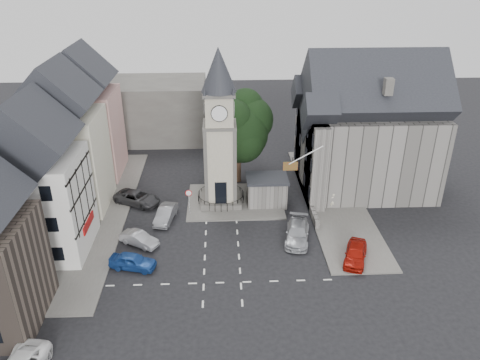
{
  "coord_description": "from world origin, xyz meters",
  "views": [
    {
      "loc": [
        0.13,
        -35.76,
        24.17
      ],
      "look_at": [
        1.89,
        5.0,
        4.06
      ],
      "focal_mm": 35.0,
      "sensor_mm": 36.0,
      "label": 1
    }
  ],
  "objects_px": {
    "stone_shelter": "(267,190)",
    "clock_tower": "(220,130)",
    "car_east_red": "(356,254)",
    "car_west_blue": "(133,261)",
    "pedestrian": "(332,201)"
  },
  "relations": [
    {
      "from": "pedestrian",
      "to": "car_east_red",
      "type": "bearing_deg",
      "value": 71.47
    },
    {
      "from": "clock_tower",
      "to": "car_west_blue",
      "type": "height_order",
      "value": "clock_tower"
    },
    {
      "from": "stone_shelter",
      "to": "car_east_red",
      "type": "distance_m",
      "value": 12.48
    },
    {
      "from": "pedestrian",
      "to": "car_west_blue",
      "type": "bearing_deg",
      "value": 7.61
    },
    {
      "from": "stone_shelter",
      "to": "car_west_blue",
      "type": "relative_size",
      "value": 1.08
    },
    {
      "from": "clock_tower",
      "to": "car_east_red",
      "type": "distance_m",
      "value": 17.54
    },
    {
      "from": "clock_tower",
      "to": "stone_shelter",
      "type": "distance_m",
      "value": 8.15
    },
    {
      "from": "car_east_red",
      "to": "pedestrian",
      "type": "relative_size",
      "value": 2.44
    },
    {
      "from": "stone_shelter",
      "to": "car_west_blue",
      "type": "height_order",
      "value": "stone_shelter"
    },
    {
      "from": "clock_tower",
      "to": "stone_shelter",
      "type": "xyz_separation_m",
      "value": [
        4.8,
        -0.49,
        -6.57
      ]
    },
    {
      "from": "stone_shelter",
      "to": "pedestrian",
      "type": "xyz_separation_m",
      "value": [
        6.7,
        -1.37,
        -0.66
      ]
    },
    {
      "from": "clock_tower",
      "to": "car_west_blue",
      "type": "bearing_deg",
      "value": -123.83
    },
    {
      "from": "stone_shelter",
      "to": "clock_tower",
      "type": "bearing_deg",
      "value": 174.16
    },
    {
      "from": "clock_tower",
      "to": "stone_shelter",
      "type": "bearing_deg",
      "value": -5.84
    },
    {
      "from": "car_east_red",
      "to": "pedestrian",
      "type": "distance_m",
      "value": 9.13
    }
  ]
}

